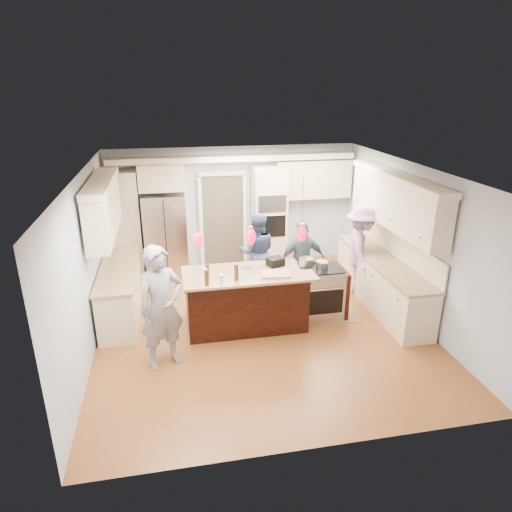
{
  "coord_description": "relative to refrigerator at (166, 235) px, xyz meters",
  "views": [
    {
      "loc": [
        -1.43,
        -6.95,
        3.99
      ],
      "look_at": [
        0.0,
        0.35,
        1.15
      ],
      "focal_mm": 32.0,
      "sensor_mm": 36.0,
      "label": 1
    }
  ],
  "objects": [
    {
      "name": "right_counter_run",
      "position": [
        3.99,
        -2.34,
        0.16
      ],
      "size": [
        0.64,
        3.1,
        2.51
      ],
      "color": "beige",
      "rests_on": "ground"
    },
    {
      "name": "ground_plane",
      "position": [
        1.55,
        -2.64,
        -0.9
      ],
      "size": [
        6.0,
        6.0,
        0.0
      ],
      "primitive_type": "plane",
      "color": "#99542A",
      "rests_on": "ground"
    },
    {
      "name": "oven_column",
      "position": [
        2.3,
        0.03,
        0.25
      ],
      "size": [
        0.72,
        0.69,
        2.3
      ],
      "color": "beige",
      "rests_on": "ground"
    },
    {
      "name": "beer_bottle_b",
      "position": [
        0.6,
        -3.3,
        0.35
      ],
      "size": [
        0.08,
        0.08,
        0.25
      ],
      "primitive_type": "cylinder",
      "rotation": [
        0.0,
        0.0,
        -0.38
      ],
      "color": "#43270B",
      "rests_on": "kitchen_island"
    },
    {
      "name": "drink_can",
      "position": [
        0.83,
        -3.21,
        0.28
      ],
      "size": [
        0.06,
        0.06,
        0.12
      ],
      "primitive_type": "cylinder",
      "rotation": [
        0.0,
        0.0,
        -0.0
      ],
      "color": "#B7B7BC",
      "rests_on": "kitchen_island"
    },
    {
      "name": "water_bottle",
      "position": [
        0.58,
        -3.25,
        0.35
      ],
      "size": [
        0.08,
        0.08,
        0.27
      ],
      "primitive_type": "cylinder",
      "rotation": [
        0.0,
        0.0,
        -0.35
      ],
      "color": "silver",
      "rests_on": "kitchen_island"
    },
    {
      "name": "pot_large",
      "position": [
        2.45,
        -2.34,
        0.09
      ],
      "size": [
        0.25,
        0.25,
        0.15
      ],
      "primitive_type": "cylinder",
      "color": "#B7B7BC",
      "rests_on": "island_range"
    },
    {
      "name": "pot_small",
      "position": [
        2.71,
        -2.46,
        0.07
      ],
      "size": [
        0.22,
        0.22,
        0.11
      ],
      "primitive_type": "cylinder",
      "color": "#B7B7BC",
      "rests_on": "island_range"
    },
    {
      "name": "cutting_board",
      "position": [
        1.7,
        -3.11,
        0.24
      ],
      "size": [
        0.5,
        0.39,
        0.04
      ],
      "primitive_type": "cube",
      "rotation": [
        0.0,
        0.0,
        -0.13
      ],
      "color": "tan",
      "rests_on": "kitchen_island"
    },
    {
      "name": "person_range_side",
      "position": [
        3.77,
        -1.72,
        0.01
      ],
      "size": [
        0.94,
        1.3,
        1.81
      ],
      "primitive_type": "imported",
      "rotation": [
        0.0,
        0.0,
        1.33
      ],
      "color": "#A07CA8",
      "rests_on": "ground"
    },
    {
      "name": "room_shell",
      "position": [
        1.55,
        -2.64,
        0.92
      ],
      "size": [
        5.54,
        6.04,
        2.72
      ],
      "color": "#B2BCC6",
      "rests_on": "ground"
    },
    {
      "name": "beer_bottle_a",
      "position": [
        0.62,
        -3.11,
        0.35
      ],
      "size": [
        0.07,
        0.07,
        0.26
      ],
      "primitive_type": "cylinder",
      "rotation": [
        0.0,
        0.0,
        -0.12
      ],
      "color": "#43270B",
      "rests_on": "kitchen_island"
    },
    {
      "name": "floor_rug",
      "position": [
        3.1,
        -2.49,
        -0.89
      ],
      "size": [
        0.73,
        0.95,
        0.01
      ],
      "primitive_type": "cube",
      "rotation": [
        0.0,
        0.0,
        -0.19
      ],
      "color": "olive",
      "rests_on": "ground"
    },
    {
      "name": "pendant_lights",
      "position": [
        1.3,
        -3.15,
        0.9
      ],
      "size": [
        1.75,
        0.15,
        1.03
      ],
      "color": "black",
      "rests_on": "ground"
    },
    {
      "name": "person_far_right",
      "position": [
        2.55,
        -1.79,
        -0.11
      ],
      "size": [
        0.95,
        0.46,
        1.58
      ],
      "primitive_type": "imported",
      "rotation": [
        0.0,
        0.0,
        3.22
      ],
      "color": "#445E60",
      "rests_on": "ground"
    },
    {
      "name": "back_upper_cabinets",
      "position": [
        0.8,
        0.12,
        0.77
      ],
      "size": [
        5.3,
        0.61,
        2.54
      ],
      "color": "beige",
      "rests_on": "ground"
    },
    {
      "name": "refrigerator",
      "position": [
        0.0,
        0.0,
        0.0
      ],
      "size": [
        0.9,
        0.7,
        1.8
      ],
      "primitive_type": "cube",
      "color": "#B7B7BC",
      "rests_on": "ground"
    },
    {
      "name": "island_range",
      "position": [
        2.71,
        -2.49,
        -0.44
      ],
      "size": [
        0.82,
        0.71,
        0.92
      ],
      "color": "#B7B7BC",
      "rests_on": "ground"
    },
    {
      "name": "kitchen_island",
      "position": [
        1.3,
        -2.57,
        -0.42
      ],
      "size": [
        2.1,
        1.46,
        1.12
      ],
      "color": "black",
      "rests_on": "ground"
    },
    {
      "name": "beer_bottle_c",
      "position": [
        1.07,
        -3.19,
        0.35
      ],
      "size": [
        0.08,
        0.08,
        0.27
      ],
      "primitive_type": "cylinder",
      "rotation": [
        0.0,
        0.0,
        0.19
      ],
      "color": "#43270B",
      "rests_on": "kitchen_island"
    },
    {
      "name": "person_far_left",
      "position": [
        1.79,
        -1.15,
        -0.11
      ],
      "size": [
        0.84,
        0.7,
        1.58
      ],
      "primitive_type": "imported",
      "rotation": [
        0.0,
        0.0,
        3.01
      ],
      "color": "navy",
      "rests_on": "ground"
    },
    {
      "name": "left_cabinets",
      "position": [
        -0.89,
        -1.84,
        0.16
      ],
      "size": [
        0.64,
        2.3,
        2.51
      ],
      "color": "beige",
      "rests_on": "ground"
    },
    {
      "name": "person_bar_end",
      "position": [
        -0.09,
        -3.54,
        0.04
      ],
      "size": [
        0.81,
        0.7,
        1.88
      ],
      "primitive_type": "imported",
      "rotation": [
        0.0,
        0.0,
        0.43
      ],
      "color": "gray",
      "rests_on": "ground"
    }
  ]
}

